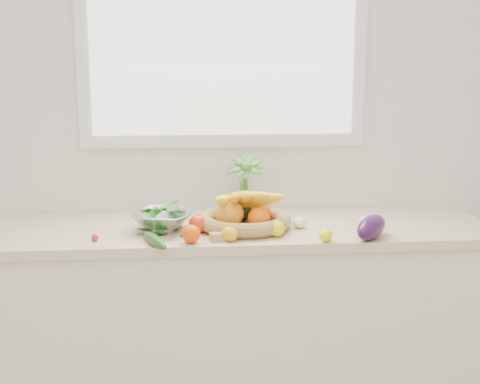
{
  "coord_description": "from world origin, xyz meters",
  "views": [
    {
      "loc": [
        -0.18,
        -0.82,
        1.64
      ],
      "look_at": [
        0.05,
        1.93,
        1.05
      ],
      "focal_mm": 50.0,
      "sensor_mm": 36.0,
      "label": 1
    }
  ],
  "objects": [
    {
      "name": "window_frame",
      "position": [
        0.0,
        2.23,
        1.75
      ],
      "size": [
        1.3,
        0.03,
        1.1
      ],
      "primitive_type": "cube",
      "color": "white",
      "rests_on": "back_wall"
    },
    {
      "name": "countertop",
      "position": [
        0.0,
        1.95,
        0.88
      ],
      "size": [
        2.24,
        0.62,
        0.04
      ],
      "primitive_type": "cube",
      "color": "beige",
      "rests_on": "counter_cabinet"
    },
    {
      "name": "cucumber",
      "position": [
        -0.3,
        1.67,
        0.92
      ],
      "size": [
        0.12,
        0.22,
        0.04
      ],
      "primitive_type": "ellipsoid",
      "rotation": [
        0.0,
        0.0,
        0.38
      ],
      "color": "#1C4E17",
      "rests_on": "countertop"
    },
    {
      "name": "colander_with_spinach",
      "position": [
        -0.27,
        1.89,
        0.97
      ],
      "size": [
        0.32,
        0.32,
        0.13
      ],
      "color": "silver",
      "rests_on": "countertop"
    },
    {
      "name": "apple",
      "position": [
        -0.13,
        1.84,
        0.94
      ],
      "size": [
        0.1,
        0.1,
        0.08
      ],
      "primitive_type": "sphere",
      "rotation": [
        0.0,
        0.0,
        0.34
      ],
      "color": "red",
      "rests_on": "countertop"
    },
    {
      "name": "garlic_b",
      "position": [
        0.3,
        1.88,
        0.92
      ],
      "size": [
        0.07,
        0.07,
        0.05
      ],
      "primitive_type": "ellipsoid",
      "rotation": [
        0.0,
        0.0,
        -0.29
      ],
      "color": "white",
      "rests_on": "countertop"
    },
    {
      "name": "orange_loose",
      "position": [
        -0.16,
        1.69,
        0.94
      ],
      "size": [
        0.08,
        0.08,
        0.07
      ],
      "primitive_type": "sphere",
      "rotation": [
        0.0,
        0.0,
        -0.12
      ],
      "color": "#FF4E08",
      "rests_on": "countertop"
    },
    {
      "name": "garlic_a",
      "position": [
        0.57,
        1.87,
        0.92
      ],
      "size": [
        0.05,
        0.05,
        0.04
      ],
      "primitive_type": "ellipsoid",
      "rotation": [
        0.0,
        0.0,
        -0.01
      ],
      "color": "beige",
      "rests_on": "countertop"
    },
    {
      "name": "counter_cabinet",
      "position": [
        0.0,
        1.95,
        0.43
      ],
      "size": [
        2.2,
        0.58,
        0.86
      ],
      "primitive_type": "cube",
      "color": "silver",
      "rests_on": "ground"
    },
    {
      "name": "garlic_c",
      "position": [
        0.58,
        1.9,
        0.92
      ],
      "size": [
        0.06,
        0.06,
        0.04
      ],
      "primitive_type": "ellipsoid",
      "rotation": [
        0.0,
        0.0,
        -0.27
      ],
      "color": "silver",
      "rests_on": "countertop"
    },
    {
      "name": "lemon_a",
      "position": [
        0.18,
        1.76,
        0.93
      ],
      "size": [
        0.07,
        0.09,
        0.06
      ],
      "primitive_type": "ellipsoid",
      "rotation": [
        0.0,
        0.0,
        -0.12
      ],
      "color": "yellow",
      "rests_on": "countertop"
    },
    {
      "name": "lemon_b",
      "position": [
        0.37,
        1.67,
        0.93
      ],
      "size": [
        0.07,
        0.08,
        0.05
      ],
      "primitive_type": "ellipsoid",
      "rotation": [
        0.0,
        0.0,
        -0.32
      ],
      "color": "#FFF40D",
      "rests_on": "countertop"
    },
    {
      "name": "fruit_basket",
      "position": [
        0.06,
        1.9,
        0.96
      ],
      "size": [
        0.49,
        0.49,
        0.19
      ],
      "color": "#B57B50",
      "rests_on": "countertop"
    },
    {
      "name": "radish",
      "position": [
        -0.54,
        1.75,
        0.91
      ],
      "size": [
        0.04,
        0.04,
        0.03
      ],
      "primitive_type": "sphere",
      "rotation": [
        0.0,
        0.0,
        0.3
      ],
      "color": "#BE1736",
      "rests_on": "countertop"
    },
    {
      "name": "eggplant",
      "position": [
        0.56,
        1.7,
        0.95
      ],
      "size": [
        0.21,
        0.24,
        0.09
      ],
      "primitive_type": "ellipsoid",
      "rotation": [
        0.0,
        0.0,
        -0.61
      ],
      "color": "#30103D",
      "rests_on": "countertop"
    },
    {
      "name": "back_wall",
      "position": [
        0.0,
        2.25,
        1.35
      ],
      "size": [
        4.5,
        0.02,
        2.7
      ],
      "primitive_type": "cube",
      "color": "white",
      "rests_on": "ground"
    },
    {
      "name": "ginger",
      "position": [
        -0.04,
        1.72,
        0.92
      ],
      "size": [
        0.11,
        0.07,
        0.03
      ],
      "primitive_type": "cube",
      "rotation": [
        0.0,
        0.0,
        0.31
      ],
      "color": "tan",
      "rests_on": "countertop"
    },
    {
      "name": "window_pane",
      "position": [
        0.0,
        2.21,
        1.75
      ],
      "size": [
        1.18,
        0.01,
        0.98
      ],
      "primitive_type": "cube",
      "color": "white",
      "rests_on": "window_frame"
    },
    {
      "name": "potted_herb",
      "position": [
        0.08,
        2.08,
        1.03
      ],
      "size": [
        0.19,
        0.19,
        0.3
      ],
      "primitive_type": "imported",
      "rotation": [
        0.0,
        0.0,
        -0.14
      ],
      "color": "#4C8B32",
      "rests_on": "countertop"
    },
    {
      "name": "lemon_c",
      "position": [
        -0.01,
        1.71,
        0.93
      ],
      "size": [
        0.09,
        0.09,
        0.06
      ],
      "primitive_type": "ellipsoid",
      "rotation": [
        0.0,
        0.0,
        0.69
      ],
      "color": "#F2AC0D",
      "rests_on": "countertop"
    }
  ]
}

